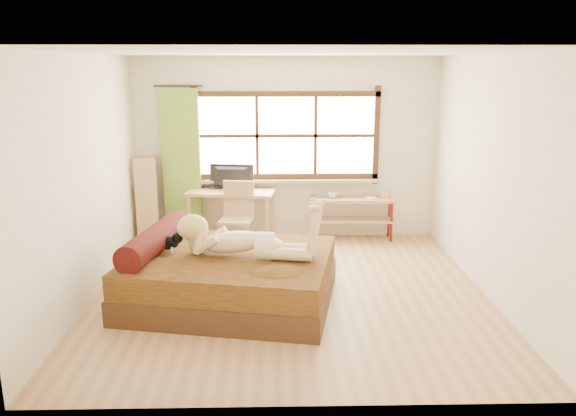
{
  "coord_description": "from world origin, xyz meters",
  "views": [
    {
      "loc": [
        -0.16,
        -6.08,
        2.58
      ],
      "look_at": [
        -0.02,
        0.2,
        0.96
      ],
      "focal_mm": 35.0,
      "sensor_mm": 36.0,
      "label": 1
    }
  ],
  "objects_px": {
    "bed": "(226,275)",
    "desk": "(231,198)",
    "chair": "(238,213)",
    "woman": "(243,227)",
    "kitten": "(166,241)",
    "bookshelf": "(147,198)",
    "pipe_shelf": "(353,209)"
  },
  "relations": [
    {
      "from": "woman",
      "to": "kitten",
      "type": "relative_size",
      "value": 4.67
    },
    {
      "from": "desk",
      "to": "bookshelf",
      "type": "distance_m",
      "value": 1.27
    },
    {
      "from": "woman",
      "to": "bookshelf",
      "type": "bearing_deg",
      "value": 134.3
    },
    {
      "from": "chair",
      "to": "bookshelf",
      "type": "distance_m",
      "value": 1.47
    },
    {
      "from": "desk",
      "to": "pipe_shelf",
      "type": "height_order",
      "value": "desk"
    },
    {
      "from": "bookshelf",
      "to": "bed",
      "type": "bearing_deg",
      "value": -70.04
    },
    {
      "from": "woman",
      "to": "chair",
      "type": "relative_size",
      "value": 1.56
    },
    {
      "from": "pipe_shelf",
      "to": "bed",
      "type": "bearing_deg",
      "value": -123.97
    },
    {
      "from": "chair",
      "to": "pipe_shelf",
      "type": "xyz_separation_m",
      "value": [
        1.7,
        0.48,
        -0.08
      ]
    },
    {
      "from": "desk",
      "to": "chair",
      "type": "height_order",
      "value": "chair"
    },
    {
      "from": "desk",
      "to": "bookshelf",
      "type": "relative_size",
      "value": 1.04
    },
    {
      "from": "kitten",
      "to": "desk",
      "type": "bearing_deg",
      "value": 85.46
    },
    {
      "from": "kitten",
      "to": "bookshelf",
      "type": "xyz_separation_m",
      "value": [
        -0.69,
        2.21,
        -0.03
      ]
    },
    {
      "from": "bookshelf",
      "to": "chair",
      "type": "bearing_deg",
      "value": -30.71
    },
    {
      "from": "woman",
      "to": "bookshelf",
      "type": "relative_size",
      "value": 1.21
    },
    {
      "from": "kitten",
      "to": "desk",
      "type": "relative_size",
      "value": 0.25
    },
    {
      "from": "woman",
      "to": "bed",
      "type": "bearing_deg",
      "value": 174.31
    },
    {
      "from": "bed",
      "to": "pipe_shelf",
      "type": "xyz_separation_m",
      "value": [
        1.72,
        2.28,
        0.17
      ]
    },
    {
      "from": "woman",
      "to": "desk",
      "type": "xyz_separation_m",
      "value": [
        -0.3,
        2.22,
        -0.2
      ]
    },
    {
      "from": "woman",
      "to": "kitten",
      "type": "height_order",
      "value": "woman"
    },
    {
      "from": "kitten",
      "to": "chair",
      "type": "bearing_deg",
      "value": 79.07
    },
    {
      "from": "pipe_shelf",
      "to": "bookshelf",
      "type": "height_order",
      "value": "bookshelf"
    },
    {
      "from": "desk",
      "to": "kitten",
      "type": "bearing_deg",
      "value": -96.79
    },
    {
      "from": "kitten",
      "to": "pipe_shelf",
      "type": "relative_size",
      "value": 0.26
    },
    {
      "from": "bed",
      "to": "desk",
      "type": "xyz_separation_m",
      "value": [
        -0.1,
        2.16,
        0.38
      ]
    },
    {
      "from": "woman",
      "to": "kitten",
      "type": "xyz_separation_m",
      "value": [
        -0.87,
        0.15,
        -0.2
      ]
    },
    {
      "from": "desk",
      "to": "chair",
      "type": "xyz_separation_m",
      "value": [
        0.11,
        -0.36,
        -0.13
      ]
    },
    {
      "from": "chair",
      "to": "bookshelf",
      "type": "bearing_deg",
      "value": 168.47
    },
    {
      "from": "bed",
      "to": "chair",
      "type": "distance_m",
      "value": 1.82
    },
    {
      "from": "kitten",
      "to": "chair",
      "type": "distance_m",
      "value": 1.85
    },
    {
      "from": "desk",
      "to": "bookshelf",
      "type": "bearing_deg",
      "value": -177.87
    },
    {
      "from": "bookshelf",
      "to": "kitten",
      "type": "bearing_deg",
      "value": -83.2
    }
  ]
}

